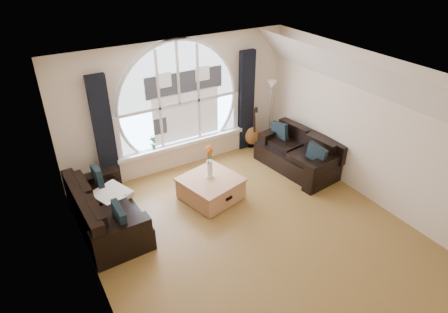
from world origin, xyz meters
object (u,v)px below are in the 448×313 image
vase_flowers (210,159)px  guitar (253,127)px  coffee_chest (211,188)px  potted_plant (153,143)px  sofa_right (298,152)px  floor_lamp (270,114)px  sofa_left (107,209)px

vase_flowers → guitar: 2.20m
coffee_chest → potted_plant: size_ratio=3.41×
sofa_right → floor_lamp: 1.24m
sofa_right → potted_plant: size_ratio=6.16×
coffee_chest → guitar: 2.26m
floor_lamp → guitar: floor_lamp is taller
sofa_left → floor_lamp: size_ratio=1.16×
sofa_right → guitar: guitar is taller
vase_flowers → guitar: size_ratio=0.66×
sofa_right → potted_plant: (-2.67, 1.41, 0.29)m
sofa_left → vase_flowers: (1.95, -0.05, 0.43)m
sofa_right → coffee_chest: sofa_right is taller
vase_flowers → floor_lamp: bearing=27.0°
potted_plant → coffee_chest: bearing=-69.0°
sofa_right → potted_plant: bearing=144.8°
sofa_right → floor_lamp: size_ratio=1.11×
sofa_left → floor_lamp: floor_lamp is taller
coffee_chest → guitar: bearing=21.2°
coffee_chest → guitar: size_ratio=0.93×
coffee_chest → potted_plant: bearing=96.9°
sofa_left → floor_lamp: bearing=12.2°
sofa_right → guitar: size_ratio=1.68×
sofa_right → floor_lamp: bearing=77.6°
coffee_chest → sofa_right: bearing=-13.5°
potted_plant → sofa_right: bearing=-27.9°
sofa_left → vase_flowers: size_ratio=2.65×
vase_flowers → potted_plant: size_ratio=2.42×
guitar → sofa_left: bearing=-144.6°
sofa_right → sofa_left: bearing=171.2°
sofa_left → floor_lamp: (4.15, 1.07, 0.40)m
sofa_left → guitar: 3.93m
potted_plant → sofa_left: bearing=-136.3°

